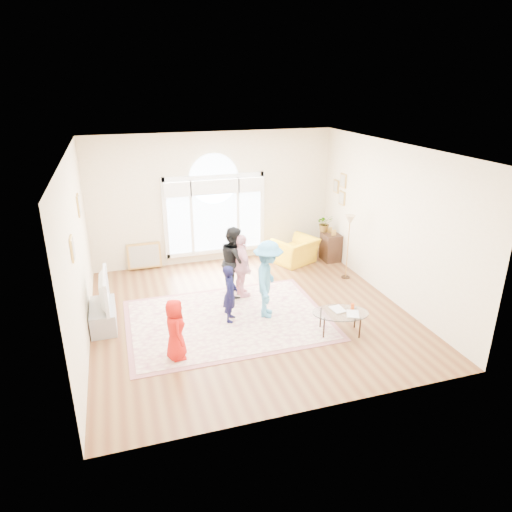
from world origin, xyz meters
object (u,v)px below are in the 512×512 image
object	(u,v)px
television	(100,291)
coffee_table	(341,313)
area_rug	(228,319)
tv_console	(103,316)
armchair	(295,251)

from	to	relation	value
television	coffee_table	size ratio (longest dim) A/B	0.96
television	coffee_table	distance (m)	4.38
area_rug	coffee_table	bearing A→B (deg)	-30.36
area_rug	coffee_table	world-z (taller)	coffee_table
area_rug	tv_console	distance (m)	2.32
area_rug	armchair	size ratio (longest dim) A/B	3.67
coffee_table	armchair	distance (m)	3.47
area_rug	television	world-z (taller)	television
tv_console	armchair	bearing A→B (deg)	22.40
tv_console	coffee_table	bearing A→B (deg)	-20.47
television	armchair	distance (m)	5.00
tv_console	television	bearing A→B (deg)	-0.00
area_rug	armchair	xyz separation A→B (m)	(2.34, 2.36, 0.31)
coffee_table	armchair	xyz separation A→B (m)	(0.51, 3.43, -0.08)
tv_console	coffee_table	distance (m)	4.38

